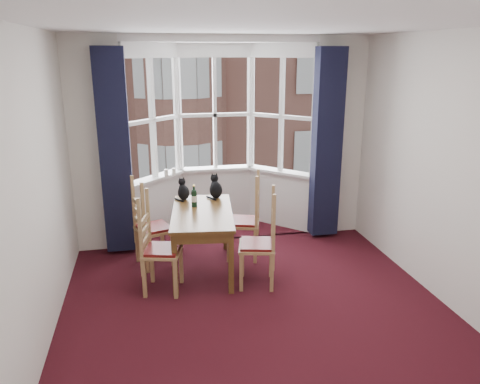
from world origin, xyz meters
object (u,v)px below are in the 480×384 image
object	(u,v)px
dining_table	(202,219)
chair_left_far	(147,230)
cat_left	(183,191)
cat_right	(216,188)
candle_short	(174,172)
candle_tall	(166,173)
chair_left_near	(154,251)
chair_right_far	(250,223)
wine_bottle	(194,197)
chair_right_near	(265,246)

from	to	relation	value
dining_table	chair_left_far	world-z (taller)	chair_left_far
chair_left_far	cat_left	world-z (taller)	cat_left
dining_table	cat_right	size ratio (longest dim) A/B	4.38
cat_left	cat_right	bearing A→B (deg)	-0.56
candle_short	cat_left	bearing A→B (deg)	-85.30
cat_left	candle_short	distance (m)	0.81
candle_tall	candle_short	xyz separation A→B (m)	(0.11, 0.03, 0.00)
candle_tall	candle_short	distance (m)	0.11
chair_left_near	chair_right_far	bearing A→B (deg)	27.90
candle_tall	candle_short	bearing A→B (deg)	15.22
chair_left_near	cat_left	bearing A→B (deg)	65.65
chair_left_far	cat_left	distance (m)	0.68
chair_left_near	wine_bottle	distance (m)	0.89
chair_right_far	wine_bottle	bearing A→B (deg)	-175.40
chair_right_near	candle_short	world-z (taller)	candle_short
chair_right_near	cat_right	bearing A→B (deg)	111.42
chair_left_near	candle_tall	size ratio (longest dim) A/B	8.91
dining_table	chair_right_far	size ratio (longest dim) A/B	1.52
chair_left_far	candle_short	world-z (taller)	candle_short
cat_right	chair_left_near	bearing A→B (deg)	-132.36
chair_left_near	wine_bottle	world-z (taller)	wine_bottle
cat_right	cat_left	bearing A→B (deg)	179.44
dining_table	chair_left_near	world-z (taller)	chair_left_near
cat_left	cat_right	size ratio (longest dim) A/B	0.90
wine_bottle	chair_left_near	bearing A→B (deg)	-131.03
candle_tall	wine_bottle	bearing A→B (deg)	-75.71
wine_bottle	candle_short	bearing A→B (deg)	98.55
chair_right_near	cat_right	world-z (taller)	cat_right
dining_table	cat_left	bearing A→B (deg)	108.64
chair_right_near	chair_right_far	distance (m)	0.76
chair_left_far	candle_short	distance (m)	1.24
candle_short	chair_right_far	bearing A→B (deg)	-50.41
chair_right_far	candle_tall	size ratio (longest dim) A/B	8.91
chair_right_far	wine_bottle	size ratio (longest dim) A/B	3.37
dining_table	cat_right	world-z (taller)	cat_right
wine_bottle	candle_short	size ratio (longest dim) A/B	2.52
chair_right_near	wine_bottle	size ratio (longest dim) A/B	3.37
cat_left	candle_short	size ratio (longest dim) A/B	2.66
chair_right_far	wine_bottle	distance (m)	0.83
chair_right_far	candle_tall	world-z (taller)	candle_tall
chair_right_near	chair_left_near	bearing A→B (deg)	174.98
candle_tall	chair_right_near	bearing A→B (deg)	-61.10
chair_right_far	cat_right	xyz separation A→B (m)	(-0.40, 0.26, 0.41)
dining_table	candle_short	bearing A→B (deg)	100.31
chair_right_near	chair_left_far	bearing A→B (deg)	149.91
dining_table	chair_right_near	size ratio (longest dim) A/B	1.52
cat_left	chair_right_far	bearing A→B (deg)	-17.87
wine_bottle	chair_right_near	bearing A→B (deg)	-44.55
chair_left_far	chair_right_near	bearing A→B (deg)	-30.09
chair_right_far	candle_tall	xyz separation A→B (m)	(-1.00, 1.04, 0.45)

